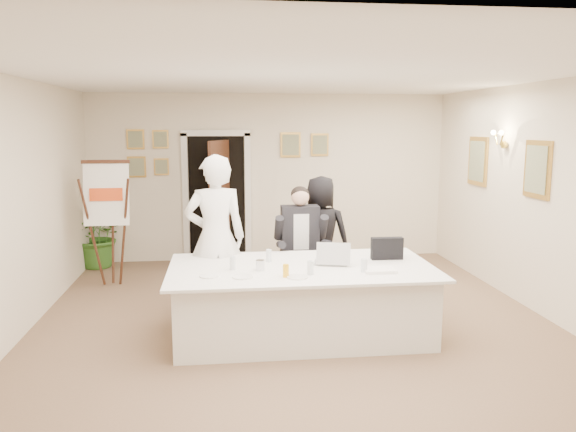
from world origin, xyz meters
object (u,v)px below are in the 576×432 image
(standing_man, at_px, (216,238))
(potted_palm, at_px, (99,235))
(laptop, at_px, (331,251))
(conference_table, at_px, (301,300))
(standing_woman, at_px, (320,235))
(oj_glass, at_px, (286,271))
(paper_stack, at_px, (379,270))
(laptop_bag, at_px, (387,248))
(seated_man, at_px, (300,244))
(flip_chart, at_px, (109,230))
(steel_jug, at_px, (260,265))

(standing_man, xyz_separation_m, potted_palm, (-1.90, 2.70, -0.45))
(standing_man, xyz_separation_m, laptop, (1.26, -0.56, -0.06))
(conference_table, relative_size, potted_palm, 2.70)
(standing_man, relative_size, standing_woman, 1.21)
(conference_table, xyz_separation_m, standing_woman, (0.48, 1.53, 0.41))
(conference_table, relative_size, oj_glass, 21.89)
(paper_stack, bearing_deg, potted_palm, 134.36)
(laptop, relative_size, laptop_bag, 1.05)
(standing_man, distance_m, laptop, 1.38)
(potted_palm, bearing_deg, seated_man, -36.10)
(standing_woman, bearing_deg, flip_chart, 6.62)
(seated_man, distance_m, oj_glass, 1.64)
(conference_table, xyz_separation_m, laptop, (0.34, 0.09, 0.52))
(conference_table, distance_m, seated_man, 1.24)
(standing_woman, height_order, steel_jug, standing_woman)
(steel_jug, bearing_deg, standing_woman, 60.51)
(standing_man, xyz_separation_m, laptop_bag, (1.93, -0.44, -0.08))
(standing_man, relative_size, laptop, 5.17)
(conference_table, xyz_separation_m, potted_palm, (-2.82, 3.35, 0.13))
(seated_man, xyz_separation_m, laptop, (0.19, -1.09, 0.15))
(flip_chart, bearing_deg, steel_jug, -49.67)
(standing_man, relative_size, potted_palm, 1.85)
(flip_chart, height_order, paper_stack, flip_chart)
(standing_man, height_order, potted_palm, standing_man)
(seated_man, bearing_deg, conference_table, -109.32)
(conference_table, relative_size, seated_man, 1.86)
(seated_man, distance_m, potted_palm, 3.69)
(paper_stack, relative_size, oj_glass, 2.50)
(laptop, bearing_deg, seated_man, 114.22)
(seated_man, bearing_deg, paper_stack, -79.60)
(oj_glass, bearing_deg, seated_man, 76.85)
(conference_table, relative_size, paper_stack, 8.77)
(flip_chart, height_order, potted_palm, flip_chart)
(potted_palm, relative_size, paper_stack, 3.25)
(paper_stack, bearing_deg, laptop_bag, 65.81)
(potted_palm, xyz_separation_m, laptop, (3.16, -3.26, 0.39))
(standing_woman, distance_m, laptop, 1.45)
(standing_man, bearing_deg, paper_stack, 143.77)
(potted_palm, relative_size, laptop, 2.79)
(standing_man, relative_size, laptop_bag, 5.45)
(conference_table, bearing_deg, steel_jug, -164.98)
(standing_woman, distance_m, potted_palm, 3.78)
(oj_glass, bearing_deg, standing_woman, 70.30)
(standing_woman, height_order, potted_palm, standing_woman)
(standing_woman, bearing_deg, paper_stack, 118.67)
(conference_table, xyz_separation_m, seated_man, (0.15, 1.18, 0.37))
(flip_chart, relative_size, oj_glass, 13.58)
(steel_jug, bearing_deg, laptop_bag, 12.56)
(conference_table, distance_m, paper_stack, 0.92)
(potted_palm, height_order, laptop, same)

